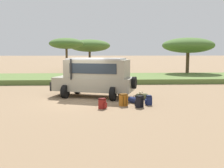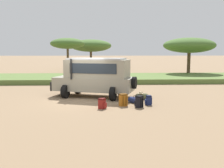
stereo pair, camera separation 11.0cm
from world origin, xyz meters
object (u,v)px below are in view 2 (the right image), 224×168
acacia_tree_left_mid (91,46)px  acacia_tree_centre_back (189,45)px  duffel_bag_low_black_case (142,96)px  safari_vehicle (95,76)px  acacia_tree_far_left (68,44)px  backpack_outermost (139,102)px  backpack_cluster_center (149,100)px  duffel_bag_soft_canvas (134,100)px  backpack_beside_front_wheel (123,100)px  backpack_near_rear_wheel (102,104)px

acacia_tree_left_mid → acacia_tree_centre_back: acacia_tree_left_mid is taller
duffel_bag_low_black_case → acacia_tree_left_mid: acacia_tree_left_mid is taller
safari_vehicle → acacia_tree_far_left: bearing=102.2°
backpack_outermost → acacia_tree_left_mid: (-3.43, 29.22, 3.45)m
backpack_cluster_center → duffel_bag_low_black_case: (-0.11, 1.55, -0.06)m
duffel_bag_soft_canvas → acacia_tree_left_mid: size_ratio=0.12×
duffel_bag_low_black_case → duffel_bag_soft_canvas: 1.21m
backpack_beside_front_wheel → backpack_cluster_center: 1.39m
backpack_near_rear_wheel → duffel_bag_soft_canvas: bearing=35.7°
duffel_bag_low_black_case → acacia_tree_centre_back: (7.52, 13.88, 3.31)m
backpack_near_rear_wheel → acacia_tree_far_left: size_ratio=0.11×
backpack_beside_front_wheel → acacia_tree_centre_back: 18.20m
duffel_bag_soft_canvas → acacia_tree_far_left: acacia_tree_far_left is taller
backpack_cluster_center → duffel_bag_soft_canvas: backpack_cluster_center is taller
safari_vehicle → backpack_cluster_center: 4.09m
acacia_tree_left_mid → acacia_tree_centre_back: bearing=-49.0°
acacia_tree_far_left → safari_vehicle: bearing=-77.8°
acacia_tree_far_left → backpack_near_rear_wheel: bearing=-78.8°
safari_vehicle → backpack_beside_front_wheel: (1.49, -2.89, -0.98)m
safari_vehicle → backpack_near_rear_wheel: size_ratio=10.42×
backpack_beside_front_wheel → duffel_bag_soft_canvas: backpack_beside_front_wheel is taller
acacia_tree_far_left → acacia_tree_centre_back: acacia_tree_far_left is taller
backpack_near_rear_wheel → acacia_tree_centre_back: size_ratio=0.09×
backpack_beside_front_wheel → backpack_near_rear_wheel: bearing=-150.8°
safari_vehicle → acacia_tree_far_left: 18.57m
safari_vehicle → backpack_near_rear_wheel: safari_vehicle is taller
acacia_tree_centre_back → backpack_outermost: bearing=-116.5°
backpack_beside_front_wheel → duffel_bag_low_black_case: backpack_beside_front_wheel is taller
duffel_bag_soft_canvas → acacia_tree_left_mid: bearing=96.7°
duffel_bag_low_black_case → backpack_near_rear_wheel: bearing=-135.3°
backpack_outermost → duffel_bag_low_black_case: 2.21m
safari_vehicle → duffel_bag_soft_canvas: 3.31m
safari_vehicle → acacia_tree_far_left: acacia_tree_far_left is taller
backpack_near_rear_wheel → backpack_cluster_center: bearing=17.7°
duffel_bag_low_black_case → acacia_tree_centre_back: 16.14m
safari_vehicle → duffel_bag_soft_canvas: bearing=-45.6°
backpack_beside_front_wheel → backpack_cluster_center: (1.38, 0.18, -0.06)m
backpack_beside_front_wheel → duffel_bag_soft_canvas: size_ratio=0.85×
duffel_bag_soft_canvas → acacia_tree_centre_back: bearing=61.5°
duffel_bag_soft_canvas → acacia_tree_centre_back: size_ratio=0.13×
backpack_cluster_center → backpack_near_rear_wheel: backpack_near_rear_wheel is taller
backpack_beside_front_wheel → backpack_near_rear_wheel: size_ratio=1.23×
backpack_beside_front_wheel → duffel_bag_soft_canvas: bearing=44.4°
backpack_cluster_center → backpack_near_rear_wheel: size_ratio=0.98×
safari_vehicle → duffel_bag_low_black_case: 3.19m
duffel_bag_low_black_case → acacia_tree_left_mid: bearing=98.2°
safari_vehicle → duffel_bag_low_black_case: safari_vehicle is taller
backpack_cluster_center → duffel_bag_soft_canvas: 0.86m
backpack_beside_front_wheel → acacia_tree_centre_back: (8.79, 15.62, 3.19)m
backpack_cluster_center → acacia_tree_centre_back: acacia_tree_centre_back is taller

